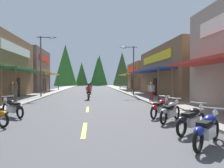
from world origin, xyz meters
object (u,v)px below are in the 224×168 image
object	(u,v)px
streetlamp_right	(131,63)
pedestrian_strolling	(12,90)
motorcycle_parked_right_4	(160,107)
pedestrian_browsing	(151,91)
streetlamp_left	(44,58)
motorcycle_parked_right_2	(192,119)
motorcycle_parked_right_1	(207,129)
motorcycle_parked_left_3	(13,107)
rider_cruising_trailing	(90,89)
rider_cruising_lead	(89,93)
pedestrian_by_shop	(16,89)
motorcycle_parked_right_3	(170,111)

from	to	relation	value
streetlamp_right	pedestrian_strolling	size ratio (longest dim) A/B	3.30
motorcycle_parked_right_4	pedestrian_strolling	world-z (taller)	pedestrian_strolling
pedestrian_browsing	streetlamp_left	bearing A→B (deg)	83.33
motorcycle_parked_right_2	pedestrian_browsing	world-z (taller)	pedestrian_browsing
motorcycle_parked_right_1	motorcycle_parked_right_2	distance (m)	1.42
motorcycle_parked_right_1	pedestrian_strolling	distance (m)	16.55
motorcycle_parked_right_2	pedestrian_browsing	xyz separation A→B (m)	(1.57, 10.08, 0.48)
motorcycle_parked_left_3	rider_cruising_trailing	distance (m)	16.91
pedestrian_browsing	pedestrian_strolling	world-z (taller)	pedestrian_strolling
streetlamp_right	motorcycle_parked_left_3	distance (m)	15.76
motorcycle_parked_right_2	pedestrian_browsing	size ratio (longest dim) A/B	1.05
rider_cruising_lead	rider_cruising_trailing	size ratio (longest dim) A/B	1.00
motorcycle_parked_left_3	pedestrian_by_shop	size ratio (longest dim) A/B	0.95
streetlamp_left	motorcycle_parked_right_1	bearing A→B (deg)	-63.44
motorcycle_parked_right_4	rider_cruising_trailing	world-z (taller)	rider_cruising_trailing
streetlamp_right	motorcycle_parked_right_4	bearing A→B (deg)	-94.89
motorcycle_parked_left_3	rider_cruising_trailing	size ratio (longest dim) A/B	0.76
streetlamp_left	motorcycle_parked_right_1	size ratio (longest dim) A/B	3.98
motorcycle_parked_left_3	motorcycle_parked_right_1	bearing A→B (deg)	-172.44
motorcycle_parked_right_1	pedestrian_strolling	bearing A→B (deg)	85.47
motorcycle_parked_right_2	motorcycle_parked_right_3	world-z (taller)	same
motorcycle_parked_left_3	pedestrian_browsing	bearing A→B (deg)	-101.79
streetlamp_left	pedestrian_by_shop	distance (m)	4.29
streetlamp_right	motorcycle_parked_right_4	size ratio (longest dim) A/B	3.60
motorcycle_parked_right_3	rider_cruising_lead	distance (m)	11.30
motorcycle_parked_right_1	motorcycle_parked_right_4	bearing A→B (deg)	44.92
streetlamp_right	rider_cruising_lead	bearing A→B (deg)	-140.10
pedestrian_by_shop	pedestrian_strolling	world-z (taller)	pedestrian_strolling
motorcycle_parked_left_3	pedestrian_by_shop	bearing A→B (deg)	-27.39
streetlamp_left	rider_cruising_trailing	size ratio (longest dim) A/B	3.05
motorcycle_parked_right_1	pedestrian_strolling	size ratio (longest dim) A/B	0.93
pedestrian_by_shop	pedestrian_browsing	distance (m)	12.94
streetlamp_right	streetlamp_left	bearing A→B (deg)	-172.71
streetlamp_right	motorcycle_parked_left_3	bearing A→B (deg)	-123.75
pedestrian_by_shop	pedestrian_browsing	world-z (taller)	pedestrian_by_shop
pedestrian_strolling	motorcycle_parked_right_4	bearing A→B (deg)	43.13
streetlamp_left	pedestrian_by_shop	xyz separation A→B (m)	(-2.22, -1.74, -3.23)
motorcycle_parked_right_4	rider_cruising_trailing	size ratio (longest dim) A/B	0.76
rider_cruising_lead	motorcycle_parked_right_2	bearing A→B (deg)	-166.61
motorcycle_parked_right_4	motorcycle_parked_left_3	world-z (taller)	same
streetlamp_right	motorcycle_parked_left_3	size ratio (longest dim) A/B	3.62
motorcycle_parked_right_4	rider_cruising_trailing	xyz separation A→B (m)	(-3.64, 17.23, 0.17)
streetlamp_right	motorcycle_parked_right_2	size ratio (longest dim) A/B	3.35
rider_cruising_trailing	motorcycle_parked_right_1	bearing A→B (deg)	-168.38
streetlamp_right	pedestrian_by_shop	world-z (taller)	streetlamp_right
motorcycle_parked_right_4	rider_cruising_trailing	bearing A→B (deg)	55.11
pedestrian_browsing	pedestrian_strolling	bearing A→B (deg)	103.24
pedestrian_by_shop	rider_cruising_lead	bearing A→B (deg)	121.32
streetlamp_right	pedestrian_browsing	bearing A→B (deg)	-85.81
motorcycle_parked_right_3	rider_cruising_trailing	size ratio (longest dim) A/B	0.75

